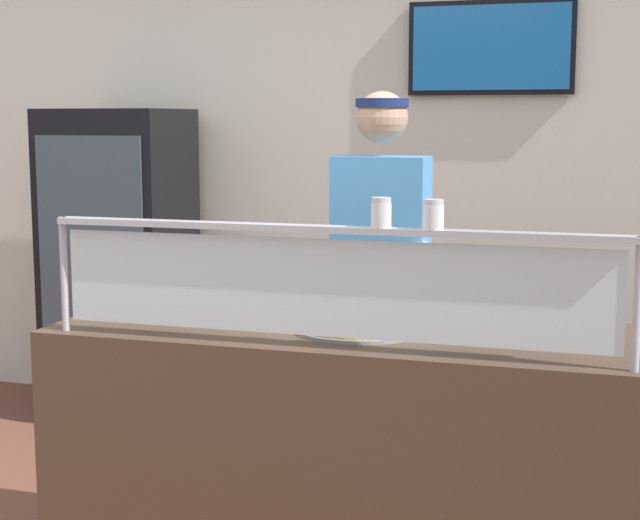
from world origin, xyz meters
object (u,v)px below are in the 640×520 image
object	(u,v)px
pizza_tray	(360,325)
pepper_flake_shaker	(433,216)
worker_figure	(381,277)
parmesan_shaker	(381,215)
pizza_server	(365,320)
drink_fridge	(120,265)

from	to	relation	value
pizza_tray	pepper_flake_shaker	bearing A→B (deg)	-45.21
pepper_flake_shaker	worker_figure	xyz separation A→B (m)	(-0.41, 1.06, -0.36)
parmesan_shaker	worker_figure	bearing A→B (deg)	103.46
pizza_server	worker_figure	bearing A→B (deg)	90.47
drink_fridge	pizza_server	bearing A→B (deg)	-42.42
pizza_server	drink_fridge	xyz separation A→B (m)	(-1.82, 1.67, -0.14)
pizza_server	parmesan_shaker	size ratio (longest dim) A/B	3.12
pepper_flake_shaker	drink_fridge	size ratio (longest dim) A/B	0.05
pizza_server	pepper_flake_shaker	bearing A→B (deg)	-54.35
parmesan_shaker	pepper_flake_shaker	distance (m)	0.16
pepper_flake_shaker	worker_figure	distance (m)	1.19
pizza_server	worker_figure	xyz separation A→B (m)	(-0.13, 0.78, 0.02)
pizza_server	parmesan_shaker	world-z (taller)	parmesan_shaker
pizza_tray	parmesan_shaker	size ratio (longest dim) A/B	5.05
pizza_tray	parmesan_shaker	distance (m)	0.52
pizza_tray	pizza_server	bearing A→B (deg)	-45.51
pepper_flake_shaker	worker_figure	bearing A→B (deg)	111.15
pizza_server	drink_fridge	size ratio (longest dim) A/B	0.16
pepper_flake_shaker	drink_fridge	world-z (taller)	drink_fridge
parmesan_shaker	drink_fridge	size ratio (longest dim) A/B	0.05
pizza_server	pepper_flake_shaker	world-z (taller)	pepper_flake_shaker
pepper_flake_shaker	parmesan_shaker	bearing A→B (deg)	-180.00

